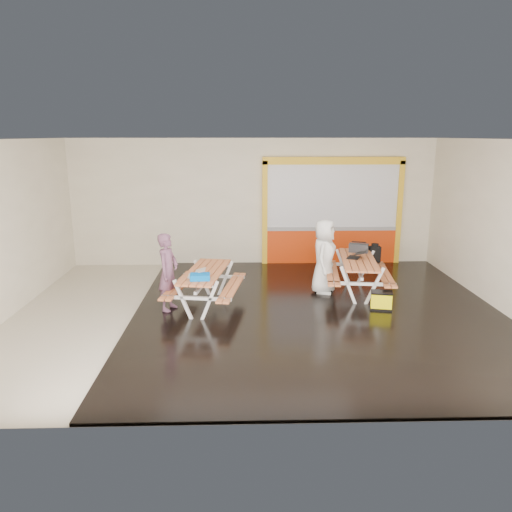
{
  "coord_description": "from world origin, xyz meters",
  "views": [
    {
      "loc": [
        -0.3,
        -9.56,
        3.58
      ],
      "look_at": [
        0.0,
        0.9,
        1.0
      ],
      "focal_mm": 34.56,
      "sensor_mm": 36.0,
      "label": 1
    }
  ],
  "objects_px": {
    "person_right": "(324,257)",
    "person_left": "(168,272)",
    "blue_pouch": "(200,277)",
    "toolbox": "(359,248)",
    "laptop_right": "(356,256)",
    "fluke_bag": "(381,301)",
    "picnic_table_right": "(358,267)",
    "backpack": "(375,253)",
    "picnic_table_left": "(205,280)",
    "dark_case": "(323,288)",
    "laptop_left": "(196,274)"
  },
  "relations": [
    {
      "from": "picnic_table_right",
      "to": "laptop_left",
      "type": "xyz_separation_m",
      "value": [
        -3.57,
        -1.24,
        0.22
      ]
    },
    {
      "from": "fluke_bag",
      "to": "picnic_table_left",
      "type": "bearing_deg",
      "value": 175.14
    },
    {
      "from": "person_right",
      "to": "backpack",
      "type": "bearing_deg",
      "value": -40.33
    },
    {
      "from": "picnic_table_left",
      "to": "dark_case",
      "type": "bearing_deg",
      "value": 19.66
    },
    {
      "from": "backpack",
      "to": "fluke_bag",
      "type": "distance_m",
      "value": 2.07
    },
    {
      "from": "blue_pouch",
      "to": "laptop_left",
      "type": "bearing_deg",
      "value": 112.23
    },
    {
      "from": "laptop_right",
      "to": "backpack",
      "type": "distance_m",
      "value": 1.0
    },
    {
      "from": "toolbox",
      "to": "blue_pouch",
      "type": "bearing_deg",
      "value": -149.6
    },
    {
      "from": "dark_case",
      "to": "fluke_bag",
      "type": "distance_m",
      "value": 1.61
    },
    {
      "from": "dark_case",
      "to": "picnic_table_left",
      "type": "bearing_deg",
      "value": -160.34
    },
    {
      "from": "dark_case",
      "to": "laptop_right",
      "type": "bearing_deg",
      "value": -4.27
    },
    {
      "from": "blue_pouch",
      "to": "person_left",
      "type": "bearing_deg",
      "value": 147.66
    },
    {
      "from": "picnic_table_right",
      "to": "laptop_right",
      "type": "xyz_separation_m",
      "value": [
        -0.04,
        0.06,
        0.25
      ]
    },
    {
      "from": "laptop_left",
      "to": "laptop_right",
      "type": "relative_size",
      "value": 0.69
    },
    {
      "from": "picnic_table_left",
      "to": "toolbox",
      "type": "relative_size",
      "value": 4.52
    },
    {
      "from": "toolbox",
      "to": "dark_case",
      "type": "relative_size",
      "value": 1.32
    },
    {
      "from": "picnic_table_right",
      "to": "fluke_bag",
      "type": "relative_size",
      "value": 4.63
    },
    {
      "from": "person_right",
      "to": "blue_pouch",
      "type": "height_order",
      "value": "person_right"
    },
    {
      "from": "toolbox",
      "to": "backpack",
      "type": "relative_size",
      "value": 1.1
    },
    {
      "from": "laptop_right",
      "to": "toolbox",
      "type": "height_order",
      "value": "toolbox"
    },
    {
      "from": "laptop_right",
      "to": "fluke_bag",
      "type": "xyz_separation_m",
      "value": [
        0.28,
        -1.21,
        -0.67
      ]
    },
    {
      "from": "person_right",
      "to": "person_left",
      "type": "bearing_deg",
      "value": 128.07
    },
    {
      "from": "picnic_table_right",
      "to": "person_right",
      "type": "distance_m",
      "value": 0.82
    },
    {
      "from": "laptop_right",
      "to": "picnic_table_left",
      "type": "bearing_deg",
      "value": -165.11
    },
    {
      "from": "person_right",
      "to": "laptop_right",
      "type": "distance_m",
      "value": 0.74
    },
    {
      "from": "person_left",
      "to": "person_right",
      "type": "bearing_deg",
      "value": -54.38
    },
    {
      "from": "picnic_table_right",
      "to": "backpack",
      "type": "relative_size",
      "value": 5.03
    },
    {
      "from": "blue_pouch",
      "to": "person_right",
      "type": "bearing_deg",
      "value": 29.5
    },
    {
      "from": "person_right",
      "to": "fluke_bag",
      "type": "bearing_deg",
      "value": -119.32
    },
    {
      "from": "laptop_right",
      "to": "toolbox",
      "type": "bearing_deg",
      "value": 71.99
    },
    {
      "from": "person_right",
      "to": "dark_case",
      "type": "distance_m",
      "value": 0.77
    },
    {
      "from": "laptop_right",
      "to": "backpack",
      "type": "height_order",
      "value": "laptop_right"
    },
    {
      "from": "picnic_table_right",
      "to": "dark_case",
      "type": "bearing_deg",
      "value": 171.82
    },
    {
      "from": "person_left",
      "to": "dark_case",
      "type": "relative_size",
      "value": 4.25
    },
    {
      "from": "backpack",
      "to": "dark_case",
      "type": "height_order",
      "value": "backpack"
    },
    {
      "from": "laptop_left",
      "to": "blue_pouch",
      "type": "relative_size",
      "value": 0.92
    },
    {
      "from": "laptop_right",
      "to": "laptop_left",
      "type": "bearing_deg",
      "value": -159.76
    },
    {
      "from": "blue_pouch",
      "to": "dark_case",
      "type": "relative_size",
      "value": 1.02
    },
    {
      "from": "person_right",
      "to": "dark_case",
      "type": "height_order",
      "value": "person_right"
    },
    {
      "from": "picnic_table_left",
      "to": "blue_pouch",
      "type": "bearing_deg",
      "value": -94.67
    },
    {
      "from": "toolbox",
      "to": "fluke_bag",
      "type": "bearing_deg",
      "value": -87.1
    },
    {
      "from": "picnic_table_right",
      "to": "laptop_left",
      "type": "relative_size",
      "value": 6.47
    },
    {
      "from": "blue_pouch",
      "to": "toolbox",
      "type": "relative_size",
      "value": 0.77
    },
    {
      "from": "person_left",
      "to": "fluke_bag",
      "type": "height_order",
      "value": "person_left"
    },
    {
      "from": "fluke_bag",
      "to": "backpack",
      "type": "bearing_deg",
      "value": 79.91
    },
    {
      "from": "picnic_table_right",
      "to": "dark_case",
      "type": "xyz_separation_m",
      "value": [
        -0.76,
        0.11,
        -0.53
      ]
    },
    {
      "from": "backpack",
      "to": "dark_case",
      "type": "relative_size",
      "value": 1.21
    },
    {
      "from": "fluke_bag",
      "to": "blue_pouch",
      "type": "bearing_deg",
      "value": -174.95
    },
    {
      "from": "person_right",
      "to": "toolbox",
      "type": "xyz_separation_m",
      "value": [
        0.93,
        0.6,
        0.06
      ]
    },
    {
      "from": "picnic_table_left",
      "to": "person_right",
      "type": "distance_m",
      "value": 2.8
    }
  ]
}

